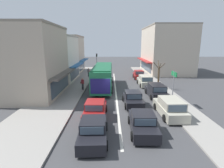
{
  "coord_description": "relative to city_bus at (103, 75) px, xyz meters",
  "views": [
    {
      "loc": [
        -0.68,
        -19.09,
        6.17
      ],
      "look_at": [
        -0.5,
        2.71,
        1.2
      ],
      "focal_mm": 28.0,
      "sensor_mm": 36.0,
      "label": 1
    }
  ],
  "objects": [
    {
      "name": "sedan_queue_gap_filler",
      "position": [
        3.39,
        -7.26,
        -1.22
      ],
      "size": [
        1.99,
        4.25,
        1.47
      ],
      "color": "black",
      "rests_on": "ground"
    },
    {
      "name": "parked_hatchback_kerb_rear",
      "position": [
        6.25,
        7.01,
        -1.17
      ],
      "size": [
        1.84,
        3.71,
        1.54
      ],
      "color": "maroon",
      "rests_on": "ground"
    },
    {
      "name": "city_bus",
      "position": [
        0.0,
        0.0,
        0.0
      ],
      "size": [
        2.83,
        10.88,
        3.23
      ],
      "color": "#237A4C",
      "rests_on": "ground"
    },
    {
      "name": "pedestrian_browsing_midblock",
      "position": [
        -2.7,
        -1.44,
        -0.81
      ],
      "size": [
        0.59,
        0.51,
        1.63
      ],
      "color": "#333338",
      "rests_on": "sidewalk_left"
    },
    {
      "name": "sidewalk_left",
      "position": [
        -5.02,
        0.6,
        -1.81
      ],
      "size": [
        5.2,
        44.0,
        0.14
      ],
      "primitive_type": "cube",
      "color": "gray",
      "rests_on": "ground"
    },
    {
      "name": "street_tree_right",
      "position": [
        7.74,
        -0.8,
        -0.01
      ],
      "size": [
        1.69,
        1.57,
        4.02
      ],
      "color": "brown",
      "rests_on": "ground"
    },
    {
      "name": "directional_road_sign",
      "position": [
        7.41,
        -7.46,
        0.8
      ],
      "size": [
        0.1,
        1.4,
        3.6
      ],
      "color": "gray",
      "rests_on": "ground"
    },
    {
      "name": "building_right_far",
      "position": [
        13.27,
        14.82,
        3.1
      ],
      "size": [
        9.54,
        13.79,
        9.97
      ],
      "color": "beige",
      "rests_on": "ground"
    },
    {
      "name": "pedestrian_with_handbag_near",
      "position": [
        -3.09,
        8.31,
        -0.81
      ],
      "size": [
        0.59,
        0.51,
        1.63
      ],
      "color": "#333338",
      "rests_on": "sidewalk_left"
    },
    {
      "name": "sedan_queue_far_back",
      "position": [
        3.4,
        -12.93,
        -1.22
      ],
      "size": [
        1.98,
        4.25,
        1.47
      ],
      "color": "black",
      "rests_on": "ground"
    },
    {
      "name": "shopfront_far_end",
      "position": [
        -8.4,
        14.86,
        2.12
      ],
      "size": [
        7.11,
        9.27,
        8.01
      ],
      "color": "beige",
      "rests_on": "ground"
    },
    {
      "name": "kerb_right",
      "position": [
        7.98,
        0.6,
        -1.82
      ],
      "size": [
        2.8,
        44.0,
        0.12
      ],
      "primitive_type": "cube",
      "color": "gray",
      "rests_on": "ground"
    },
    {
      "name": "traffic_light_downstreet",
      "position": [
        -1.95,
        14.16,
        0.97
      ],
      "size": [
        0.33,
        0.24,
        4.2
      ],
      "color": "gray",
      "rests_on": "ground"
    },
    {
      "name": "parked_wagon_kerb_second",
      "position": [
        6.54,
        -4.37,
        -1.14
      ],
      "size": [
        2.01,
        4.54,
        1.58
      ],
      "color": "black",
      "rests_on": "ground"
    },
    {
      "name": "shopfront_corner_near",
      "position": [
        -8.4,
        -3.65,
        2.3
      ],
      "size": [
        7.88,
        8.95,
        8.38
      ],
      "color": "#B2A38E",
      "rests_on": "ground"
    },
    {
      "name": "sedan_adjacent_lane_lead",
      "position": [
        -0.05,
        -14.03,
        -1.22
      ],
      "size": [
        2.0,
        4.25,
        1.47
      ],
      "color": "black",
      "rests_on": "ground"
    },
    {
      "name": "ground_plane",
      "position": [
        1.78,
        -5.4,
        -1.88
      ],
      "size": [
        140.0,
        140.0,
        0.0
      ],
      "primitive_type": "plane",
      "color": "#3F3F42"
    },
    {
      "name": "shopfront_mid_block",
      "position": [
        -8.4,
        5.51,
        1.91
      ],
      "size": [
        7.77,
        8.78,
        7.59
      ],
      "color": "silver",
      "rests_on": "ground"
    },
    {
      "name": "parked_wagon_kerb_third",
      "position": [
        6.34,
        1.43,
        -1.14
      ],
      "size": [
        1.98,
        4.52,
        1.58
      ],
      "color": "#B7B29E",
      "rests_on": "ground"
    },
    {
      "name": "parked_wagon_kerb_front",
      "position": [
        6.32,
        -10.05,
        -1.14
      ],
      "size": [
        2.04,
        4.55,
        1.58
      ],
      "color": "#B7B29E",
      "rests_on": "ground"
    },
    {
      "name": "lane_centre_line",
      "position": [
        1.78,
        -1.4,
        -1.88
      ],
      "size": [
        0.2,
        28.0,
        0.01
      ],
      "primitive_type": "cube",
      "color": "silver",
      "rests_on": "ground"
    },
    {
      "name": "sedan_behind_bus_near",
      "position": [
        -0.21,
        -10.35,
        -1.22
      ],
      "size": [
        1.99,
        4.25,
        1.47
      ],
      "color": "maroon",
      "rests_on": "ground"
    }
  ]
}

